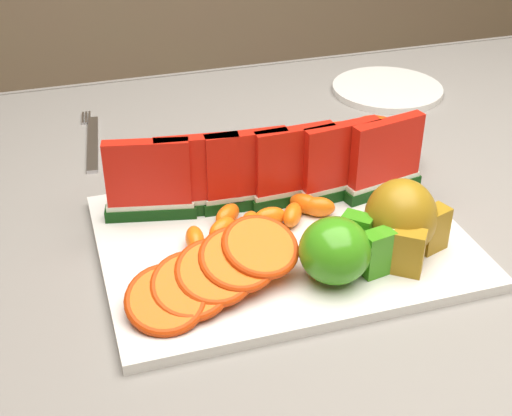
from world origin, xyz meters
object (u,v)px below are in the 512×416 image
at_px(apple_cluster, 341,249).
at_px(pear_cluster, 403,220).
at_px(side_plate, 387,89).
at_px(fork, 92,141).
at_px(platter, 282,241).

distance_m(apple_cluster, pear_cluster, 0.08).
bearing_deg(side_plate, apple_cluster, -121.59).
height_order(side_plate, fork, side_plate).
distance_m(apple_cluster, fork, 0.46).
height_order(platter, pear_cluster, pear_cluster).
bearing_deg(pear_cluster, side_plate, 65.37).
bearing_deg(side_plate, platter, -130.26).
bearing_deg(fork, pear_cluster, -53.10).
height_order(platter, fork, platter).
height_order(apple_cluster, side_plate, apple_cluster).
height_order(apple_cluster, fork, apple_cluster).
relative_size(platter, side_plate, 1.76).
xyz_separation_m(pear_cluster, fork, (-0.29, 0.38, -0.05)).
relative_size(pear_cluster, fork, 0.54).
bearing_deg(platter, side_plate, 49.74).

